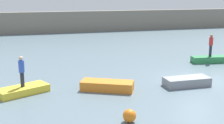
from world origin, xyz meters
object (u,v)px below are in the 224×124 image
at_px(mooring_buoy, 129,116).
at_px(person_blue_shirt, 22,70).
at_px(rowboat_orange, 107,86).
at_px(rowboat_yellow, 23,90).
at_px(person_red_shirt, 211,44).
at_px(rowboat_green, 210,59).
at_px(rowboat_grey, 187,82).

bearing_deg(mooring_buoy, person_blue_shirt, 130.71).
bearing_deg(person_blue_shirt, rowboat_orange, -7.90).
bearing_deg(person_blue_shirt, rowboat_yellow, 0.00).
xyz_separation_m(rowboat_orange, mooring_buoy, (-0.21, -4.65, 0.03)).
relative_size(rowboat_yellow, person_red_shirt, 1.57).
distance_m(rowboat_green, person_blue_shirt, 15.28).
xyz_separation_m(rowboat_yellow, rowboat_green, (14.69, 4.04, 0.05)).
relative_size(person_blue_shirt, mooring_buoy, 2.94).
relative_size(rowboat_grey, mooring_buoy, 4.67).
bearing_deg(rowboat_yellow, rowboat_grey, -31.95).
xyz_separation_m(rowboat_green, person_red_shirt, (-0.00, 0.00, 1.26)).
bearing_deg(rowboat_green, mooring_buoy, -129.18).
bearing_deg(person_red_shirt, rowboat_yellow, -164.63).
bearing_deg(rowboat_green, rowboat_orange, -146.56).
relative_size(rowboat_orange, rowboat_grey, 1.09).
height_order(person_blue_shirt, mooring_buoy, person_blue_shirt).
height_order(rowboat_orange, person_blue_shirt, person_blue_shirt).
height_order(rowboat_yellow, person_blue_shirt, person_blue_shirt).
bearing_deg(rowboat_grey, mooring_buoy, -140.94).
distance_m(rowboat_yellow, rowboat_grey, 9.78).
xyz_separation_m(rowboat_green, mooring_buoy, (-10.12, -9.35, 0.04)).
height_order(rowboat_orange, person_red_shirt, person_red_shirt).
distance_m(rowboat_orange, person_blue_shirt, 4.96).
distance_m(rowboat_yellow, rowboat_orange, 4.83).
relative_size(rowboat_yellow, rowboat_orange, 0.92).
relative_size(rowboat_green, person_red_shirt, 1.65).
bearing_deg(person_blue_shirt, person_red_shirt, 15.37).
bearing_deg(mooring_buoy, rowboat_yellow, 130.71).
bearing_deg(mooring_buoy, person_red_shirt, 42.75).
height_order(rowboat_grey, rowboat_green, rowboat_grey).
distance_m(rowboat_green, mooring_buoy, 13.78).
relative_size(rowboat_orange, rowboat_green, 1.03).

